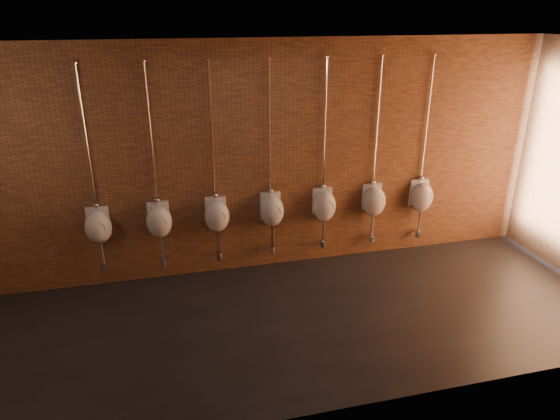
# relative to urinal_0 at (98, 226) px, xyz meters

# --- Properties ---
(ground) EXTENTS (8.50, 8.50, 0.00)m
(ground) POSITION_rel_urinal_0_xyz_m (2.12, -1.38, -0.92)
(ground) COLOR black
(ground) RESTS_ON ground
(room_shell) EXTENTS (8.54, 3.04, 3.22)m
(room_shell) POSITION_rel_urinal_0_xyz_m (2.12, -1.38, 1.10)
(room_shell) COLOR black
(room_shell) RESTS_ON ground
(urinal_0) EXTENTS (0.35, 0.31, 2.71)m
(urinal_0) POSITION_rel_urinal_0_xyz_m (0.00, 0.00, 0.00)
(urinal_0) COLOR silver
(urinal_0) RESTS_ON ground
(urinal_1) EXTENTS (0.35, 0.31, 2.71)m
(urinal_1) POSITION_rel_urinal_0_xyz_m (0.77, 0.00, 0.00)
(urinal_1) COLOR silver
(urinal_1) RESTS_ON ground
(urinal_2) EXTENTS (0.35, 0.31, 2.71)m
(urinal_2) POSITION_rel_urinal_0_xyz_m (1.54, 0.00, 0.00)
(urinal_2) COLOR silver
(urinal_2) RESTS_ON ground
(urinal_3) EXTENTS (0.35, 0.31, 2.71)m
(urinal_3) POSITION_rel_urinal_0_xyz_m (2.32, 0.00, 0.00)
(urinal_3) COLOR silver
(urinal_3) RESTS_ON ground
(urinal_4) EXTENTS (0.35, 0.31, 2.71)m
(urinal_4) POSITION_rel_urinal_0_xyz_m (3.09, 0.00, 0.00)
(urinal_4) COLOR silver
(urinal_4) RESTS_ON ground
(urinal_5) EXTENTS (0.35, 0.31, 2.71)m
(urinal_5) POSITION_rel_urinal_0_xyz_m (3.86, 0.00, 0.00)
(urinal_5) COLOR silver
(urinal_5) RESTS_ON ground
(urinal_6) EXTENTS (0.35, 0.31, 2.71)m
(urinal_6) POSITION_rel_urinal_0_xyz_m (4.63, 0.00, 0.00)
(urinal_6) COLOR silver
(urinal_6) RESTS_ON ground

